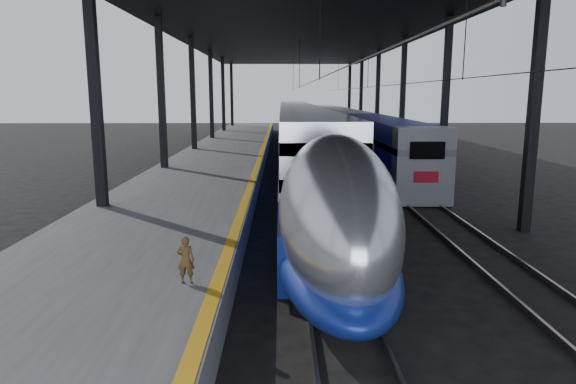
{
  "coord_description": "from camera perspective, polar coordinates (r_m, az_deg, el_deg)",
  "views": [
    {
      "loc": [
        0.67,
        -13.21,
        4.93
      ],
      "look_at": [
        0.87,
        2.26,
        2.0
      ],
      "focal_mm": 32.0,
      "sensor_mm": 36.0,
      "label": 1
    }
  ],
  "objects": [
    {
      "name": "ground",
      "position": [
        14.12,
        -3.45,
        -9.73
      ],
      "size": [
        160.0,
        160.0,
        0.0
      ],
      "primitive_type": "plane",
      "color": "black",
      "rests_on": "ground"
    },
    {
      "name": "child",
      "position": [
        11.12,
        -11.3,
        -7.4
      ],
      "size": [
        0.38,
        0.25,
        1.02
      ],
      "primitive_type": "imported",
      "rotation": [
        0.0,
        0.0,
        3.12
      ],
      "color": "#493418",
      "rests_on": "platform"
    },
    {
      "name": "second_train",
      "position": [
        49.89,
        6.6,
        7.04
      ],
      "size": [
        2.57,
        56.05,
        3.54
      ],
      "color": "navy",
      "rests_on": "ground"
    },
    {
      "name": "canopy",
      "position": [
        33.5,
        1.44,
        17.89
      ],
      "size": [
        18.0,
        75.0,
        9.47
      ],
      "color": "black",
      "rests_on": "ground"
    },
    {
      "name": "rails",
      "position": [
        33.78,
        5.78,
        2.41
      ],
      "size": [
        6.52,
        80.0,
        0.16
      ],
      "color": "slate",
      "rests_on": "ground"
    },
    {
      "name": "yellow_strip",
      "position": [
        33.47,
        -3.09,
        3.97
      ],
      "size": [
        0.3,
        80.0,
        0.01
      ],
      "primitive_type": "cube",
      "color": "orange",
      "rests_on": "platform"
    },
    {
      "name": "tgv_train",
      "position": [
        39.85,
        1.18,
        6.41
      ],
      "size": [
        2.89,
        65.2,
        4.14
      ],
      "color": "silver",
      "rests_on": "ground"
    },
    {
      "name": "platform",
      "position": [
        33.76,
        -7.84,
        3.08
      ],
      "size": [
        6.0,
        80.0,
        1.0
      ],
      "primitive_type": "cube",
      "color": "#4C4C4F",
      "rests_on": "ground"
    }
  ]
}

